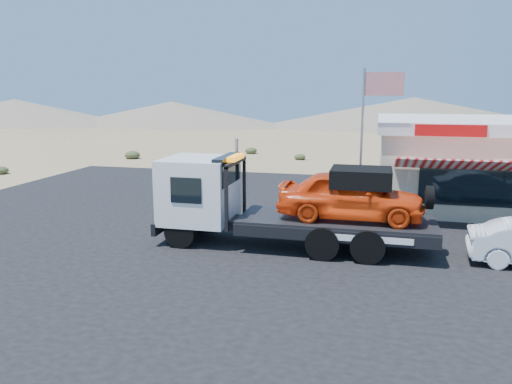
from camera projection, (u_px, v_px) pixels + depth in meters
ground at (213, 244)px, 17.12m from camera, size 120.00×120.00×0.00m
asphalt_lot at (286, 225)px, 19.51m from camera, size 32.00×24.00×0.02m
tow_truck at (286, 199)px, 16.60m from camera, size 9.05×2.68×3.03m
jerky_store at (493, 161)px, 22.81m from camera, size 10.40×9.97×3.90m
flagpole at (368, 127)px, 19.50m from camera, size 1.55×0.10×6.00m
desert_scrub at (21, 178)px, 28.24m from camera, size 23.35×34.06×0.63m
distant_hills at (271, 113)px, 71.49m from camera, size 126.00×48.00×4.20m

